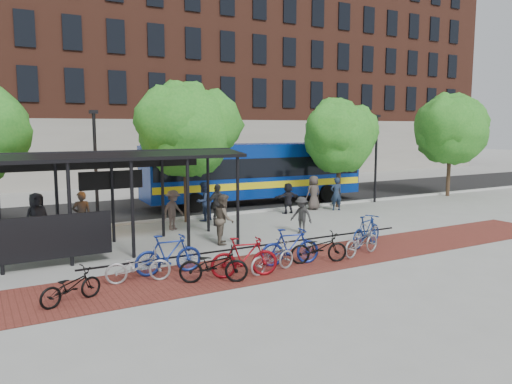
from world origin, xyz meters
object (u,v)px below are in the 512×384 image
bike_7 (290,247)px  tree_d (451,126)px  bus_shelter (88,168)px  pedestrian_6 (314,193)px  pedestrian_9 (301,215)px  pedestrian_3 (173,210)px  lamp_post_left (96,166)px  tree_c (340,134)px  bike_0 (71,286)px  pedestrian_8 (224,219)px  bike_4 (214,265)px  bike_10 (361,241)px  pedestrian_5 (288,198)px  bike_8 (319,248)px  bike_11 (366,231)px  bike_5 (244,257)px  pedestrian_2 (204,202)px  bike_2 (138,266)px  pedestrian_7 (336,194)px  bike_6 (272,257)px  bike_3 (168,254)px  pedestrian_1 (82,216)px  pedestrian_0 (37,219)px  pedestrian_4 (217,205)px  lamp_post_right (376,156)px  bus (254,170)px

bike_7 → tree_d: bearing=-53.8°
bus_shelter → pedestrian_6: (12.36, 3.67, -2.08)m
pedestrian_9 → pedestrian_3: bearing=-151.4°
lamp_post_left → bike_7: bearing=-65.1°
tree_c → bike_0: tree_c is taller
tree_d → pedestrian_3: 19.67m
pedestrian_9 → pedestrian_8: bearing=-113.4°
bike_0 → bike_4: bearing=-115.0°
bike_10 → pedestrian_3: bearing=14.0°
pedestrian_6 → pedestrian_5: bearing=5.8°
bike_0 → pedestrian_3: pedestrian_3 is taller
bike_8 → bike_11: bearing=-55.1°
bus_shelter → bike_5: bus_shelter is taller
bus_shelter → bike_11: (9.10, -4.08, -2.41)m
bus_shelter → tree_c: bearing=15.1°
lamp_post_left → bike_5: lamp_post_left is taller
bike_7 → pedestrian_2: size_ratio=1.09×
tree_d → bike_2: tree_d is taller
lamp_post_left → pedestrian_7: 12.36m
bike_6 → bike_3: bearing=51.9°
pedestrian_1 → bike_6: bearing=129.7°
tree_c → pedestrian_0: size_ratio=3.00×
pedestrian_6 → bike_8: bearing=51.2°
bike_2 → pedestrian_4: bearing=-29.5°
bike_5 → lamp_post_right: bearing=-41.2°
bus_shelter → bike_2: size_ratio=5.75×
pedestrian_4 → pedestrian_5: pedestrian_4 is taller
tree_c → bike_4: (-11.89, -9.05, -3.54)m
bike_3 → bike_5: 2.31m
lamp_post_left → pedestrian_3: lamp_post_left is taller
bike_11 → pedestrian_8: bearing=35.6°
pedestrian_2 → pedestrian_8: 4.80m
tree_c → bike_4: 15.36m
tree_c → tree_d: (9.01, 0.00, 0.42)m
bike_0 → bike_7: 6.74m
lamp_post_right → pedestrian_3: (-13.19, -1.70, -1.88)m
pedestrian_4 → pedestrian_6: 6.49m
bike_5 → bike_8: size_ratio=1.05×
bike_0 → pedestrian_4: size_ratio=0.89×
pedestrian_0 → pedestrian_1: size_ratio=1.01×
bike_10 → lamp_post_left: bearing=22.2°
bike_5 → pedestrian_0: (-4.80, 7.57, 0.38)m
pedestrian_5 → pedestrian_4: bearing=10.9°
bike_6 → bike_0: bearing=75.8°
bike_7 → pedestrian_9: 4.85m
bus → bus_shelter: bearing=-142.5°
bike_2 → pedestrian_5: (10.05, 7.51, 0.31)m
bike_11 → pedestrian_9: bearing=-4.7°
lamp_post_left → bike_7: size_ratio=2.55×
bike_6 → pedestrian_9: (3.97, 4.16, 0.31)m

